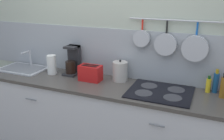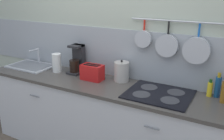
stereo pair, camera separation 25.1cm
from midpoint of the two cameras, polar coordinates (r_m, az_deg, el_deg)
The scene contains 12 objects.
wall_back at distance 2.79m, azimuth 3.24°, elevation 6.43°, with size 7.20×0.15×2.60m.
cabinet_base at distance 2.83m, azimuth -0.05°, elevation -11.81°, with size 2.75×0.55×0.85m.
countertop at distance 2.64m, azimuth -0.06°, elevation -3.45°, with size 2.79×0.57×0.03m.
sink_basin at distance 3.31m, azimuth -15.90°, elevation 1.02°, with size 0.56×0.38×0.21m.
paper_towel_roll at distance 3.00m, azimuth -10.19°, elevation 1.59°, with size 0.11×0.11×0.22m.
coffee_maker at distance 2.94m, azimuth -5.59°, elevation 2.01°, with size 0.15×0.20×0.33m.
toaster at distance 2.71m, azimuth -1.91°, elevation -0.56°, with size 0.25×0.14×0.17m.
kettle at distance 2.68m, azimuth 4.89°, elevation -0.39°, with size 0.16×0.16×0.23m.
cooktop at distance 2.42m, azimuth 13.61°, elevation -5.41°, with size 0.60×0.51×0.01m.
bottle_dish_soap at distance 2.52m, azimuth 24.17°, elevation -4.01°, with size 0.05×0.05×0.17m.
bottle_sesame_oil at distance 2.52m, azimuth 25.69°, elevation -3.46°, with size 0.05×0.05×0.23m.
bottle_hot_sauce at distance 2.43m, azimuth 27.06°, elevation -4.46°, with size 0.06×0.06×0.24m.
Camera 2 is at (1.30, -2.09, 1.85)m, focal length 40.00 mm.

